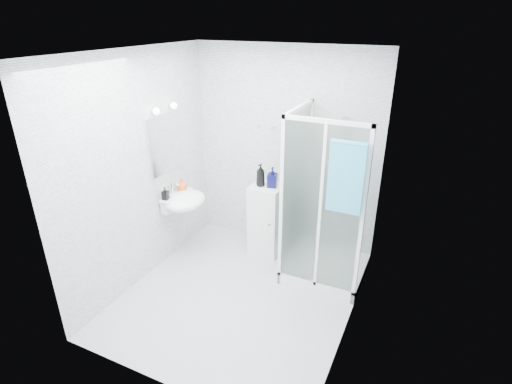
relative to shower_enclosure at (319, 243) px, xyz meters
The scene contains 12 objects.
room 1.33m from the shower_enclosure, 131.13° to the right, with size 2.40×2.60×2.60m.
shower_enclosure is the anchor object (origin of this frame).
wall_basin 1.72m from the shower_enclosure, 169.19° to the right, with size 0.46×0.56×0.35m.
mirror 2.16m from the shower_enclosure, behind, with size 0.02×0.60×0.70m, color white.
vanity_lights 2.35m from the shower_enclosure, behind, with size 0.10×0.40×0.08m.
wall_hooks 1.57m from the shower_enclosure, 151.98° to the left, with size 0.23×0.06×0.03m.
storage_cabinet 0.81m from the shower_enclosure, 163.02° to the left, with size 0.39×0.41×0.94m.
hand_towel 1.16m from the shower_enclosure, 51.45° to the right, with size 0.34×0.05×0.73m.
shampoo_bottle_a 1.08m from the shower_enclosure, 166.53° to the left, with size 0.11×0.11×0.29m, color black.
shampoo_bottle_b 0.97m from the shower_enclosure, 161.32° to the left, with size 0.11×0.12×0.25m, color #0A0B3E.
soap_dispenser_orange 1.83m from the shower_enclosure, behind, with size 0.13×0.13×0.17m, color #F1531C.
soap_dispenser_black 1.91m from the shower_enclosure, 164.50° to the right, with size 0.07×0.07×0.16m, color black.
Camera 1 is at (1.71, -3.18, 2.90)m, focal length 28.00 mm.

